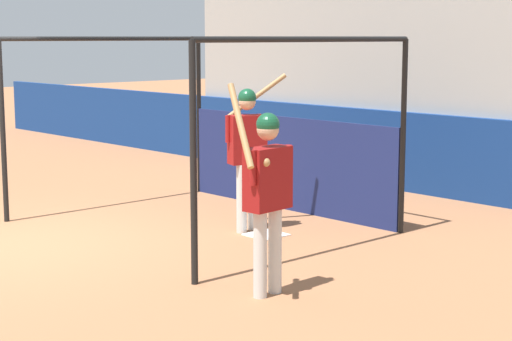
% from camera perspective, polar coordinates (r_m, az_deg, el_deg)
% --- Properties ---
extents(ground_plane, '(60.00, 60.00, 0.00)m').
position_cam_1_polar(ground_plane, '(10.57, -16.58, -4.85)').
color(ground_plane, '#9E6642').
extents(outfield_wall, '(24.00, 0.12, 1.27)m').
position_cam_1_polar(outfield_wall, '(14.44, 6.81, 1.63)').
color(outfield_wall, navy).
rests_on(outfield_wall, ground).
extents(bleacher_section, '(8.15, 4.00, 3.35)m').
position_cam_1_polar(bleacher_section, '(15.97, 11.69, 5.93)').
color(bleacher_section, '#9E9E99').
rests_on(bleacher_section, ground).
extents(batting_cage, '(4.08, 3.40, 2.45)m').
position_cam_1_polar(batting_cage, '(11.74, 0.43, 2.18)').
color(batting_cage, black).
rests_on(batting_cage, ground).
extents(home_plate, '(0.44, 0.44, 0.02)m').
position_cam_1_polar(home_plate, '(10.67, 0.69, -4.30)').
color(home_plate, white).
rests_on(home_plate, ground).
extents(player_batter, '(0.61, 0.98, 1.98)m').
position_cam_1_polar(player_batter, '(10.74, -0.57, 1.73)').
color(player_batter, silver).
rests_on(player_batter, ground).
extents(player_waiting, '(0.53, 0.78, 2.03)m').
position_cam_1_polar(player_waiting, '(8.02, 0.75, -1.05)').
color(player_waiting, silver).
rests_on(player_waiting, ground).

